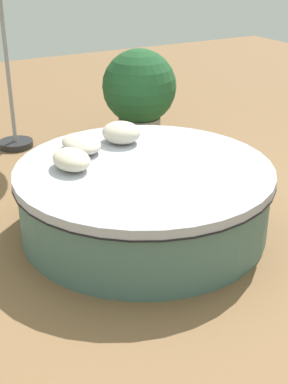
{
  "coord_description": "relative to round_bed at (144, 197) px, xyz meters",
  "views": [
    {
      "loc": [
        -3.76,
        2.1,
        2.44
      ],
      "look_at": [
        0.0,
        0.0,
        0.38
      ],
      "focal_mm": 49.58,
      "sensor_mm": 36.0,
      "label": 1
    }
  ],
  "objects": [
    {
      "name": "ground_plane",
      "position": [
        0.0,
        0.0,
        -0.32
      ],
      "size": [
        16.0,
        16.0,
        0.0
      ],
      "primitive_type": "plane",
      "color": "olive"
    },
    {
      "name": "round_bed",
      "position": [
        0.0,
        0.0,
        0.0
      ],
      "size": [
        2.31,
        2.31,
        0.63
      ],
      "color": "#4C726B",
      "rests_on": "ground_plane"
    },
    {
      "name": "throw_pillow_0",
      "position": [
        0.64,
        -0.1,
        0.41
      ],
      "size": [
        0.4,
        0.37,
        0.2
      ],
      "primitive_type": "ellipsoid",
      "color": "beige",
      "rests_on": "round_bed"
    },
    {
      "name": "throw_pillow_1",
      "position": [
        0.61,
        0.33,
        0.38
      ],
      "size": [
        0.5,
        0.34,
        0.15
      ],
      "primitive_type": "ellipsoid",
      "color": "beige",
      "rests_on": "round_bed"
    },
    {
      "name": "throw_pillow_2",
      "position": [
        0.26,
        0.58,
        0.39
      ],
      "size": [
        0.43,
        0.31,
        0.17
      ],
      "primitive_type": "ellipsoid",
      "color": "beige",
      "rests_on": "round_bed"
    },
    {
      "name": "planter",
      "position": [
        2.01,
        -1.05,
        0.37
      ],
      "size": [
        0.94,
        0.94,
        1.23
      ],
      "color": "gray",
      "rests_on": "ground_plane"
    }
  ]
}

